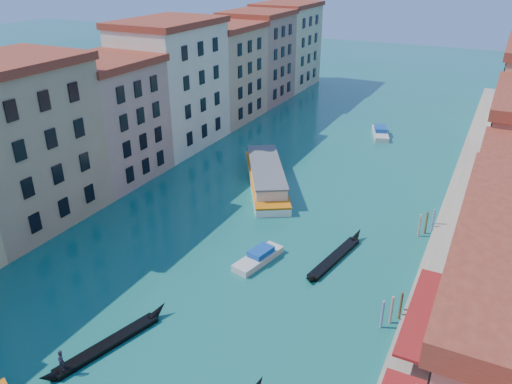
# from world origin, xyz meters

# --- Properties ---
(left_bank_palazzos) EXTENTS (12.80, 128.40, 21.00)m
(left_bank_palazzos) POSITION_xyz_m (-26.00, 64.68, 9.71)
(left_bank_palazzos) COLOR beige
(left_bank_palazzos) RESTS_ON ground
(quay) EXTENTS (4.00, 140.00, 1.00)m
(quay) POSITION_xyz_m (22.00, 65.00, 0.50)
(quay) COLOR gray
(quay) RESTS_ON ground
(vaporetto_far) EXTENTS (14.48, 19.85, 3.03)m
(vaporetto_far) POSITION_xyz_m (-4.04, 62.22, 1.36)
(vaporetto_far) COLOR white
(vaporetto_far) RESTS_ON ground
(gondola_fore) EXTENTS (4.40, 12.49, 2.54)m
(gondola_fore) POSITION_xyz_m (-1.69, 26.12, 0.43)
(gondola_fore) COLOR black
(gondola_fore) RESTS_ON ground
(gondola_far) EXTENTS (3.23, 12.60, 1.79)m
(gondola_far) POSITION_xyz_m (11.30, 47.91, 0.37)
(gondola_far) COLOR black
(gondola_far) RESTS_ON ground
(motorboat_mid) EXTENTS (3.44, 6.87, 1.36)m
(motorboat_mid) POSITION_xyz_m (3.97, 43.69, 0.53)
(motorboat_mid) COLOR beige
(motorboat_mid) RESTS_ON ground
(motorboat_far) EXTENTS (4.84, 8.12, 1.61)m
(motorboat_far) POSITION_xyz_m (5.44, 91.16, 0.63)
(motorboat_far) COLOR silver
(motorboat_far) RESTS_ON ground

